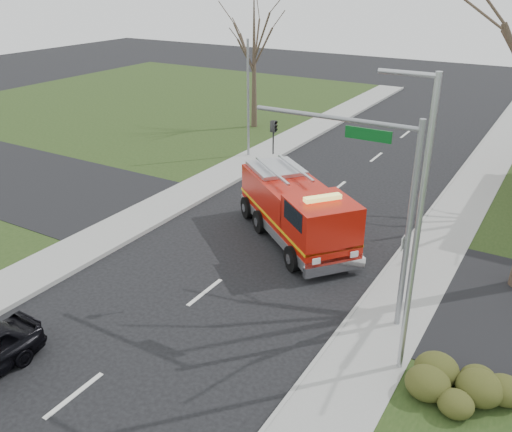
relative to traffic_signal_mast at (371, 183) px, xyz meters
The scene contains 9 objects.
ground 7.18m from the traffic_signal_mast, 163.94° to the right, with size 120.00×120.00×0.00m, color black.
sidewalk_right 4.97m from the traffic_signal_mast, 56.58° to the right, with size 2.40×80.00×0.15m, color gray.
sidewalk_left 12.41m from the traffic_signal_mast, behind, with size 2.40×80.00×0.15m, color gray.
hedge_corner 6.14m from the traffic_signal_mast, 33.41° to the right, with size 2.80×2.00×0.90m, color #2D3312.
bare_tree_left 23.97m from the traffic_signal_mast, 129.43° to the left, with size 4.50×4.50×9.00m.
traffic_signal_mast is the anchor object (origin of this frame).
streetlight_pole 2.78m from the traffic_signal_mast, 46.02° to the right, with size 1.48×0.16×8.40m.
utility_pole_far 17.38m from the traffic_signal_mast, 133.85° to the left, with size 0.14×0.14×7.00m, color gray.
fire_engine 6.75m from the traffic_signal_mast, 138.00° to the left, with size 7.04×6.34×2.86m.
Camera 1 is at (10.02, -13.19, 10.42)m, focal length 38.00 mm.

